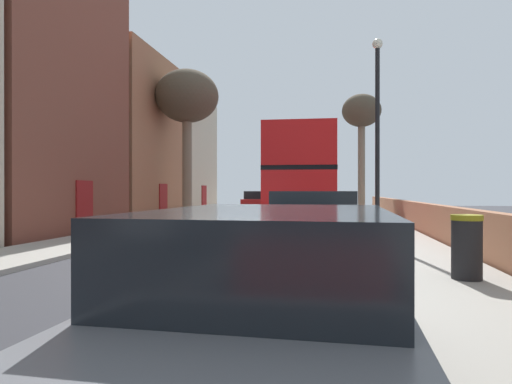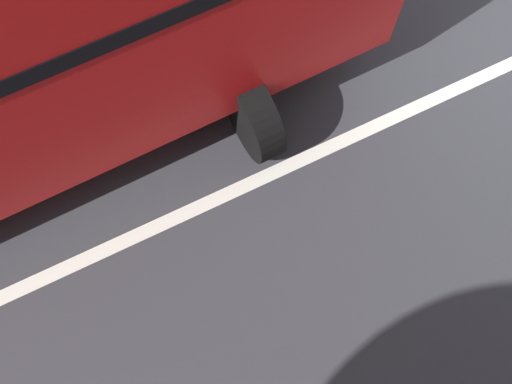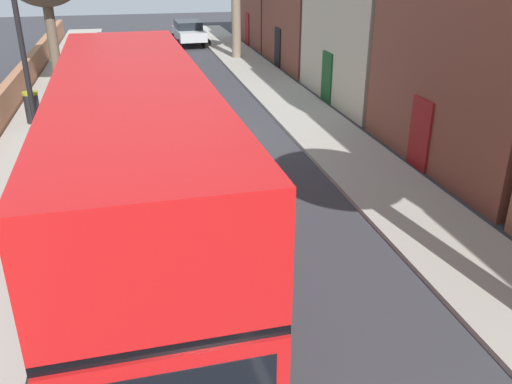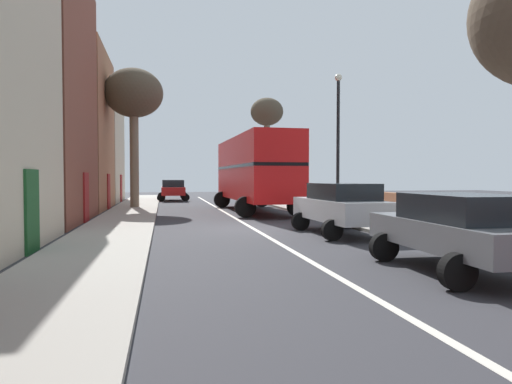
# 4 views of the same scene
# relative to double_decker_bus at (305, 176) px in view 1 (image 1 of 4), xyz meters

# --- Properties ---
(ground_plane) EXTENTS (84.00, 84.00, 0.00)m
(ground_plane) POSITION_rel_double_decker_bus_xyz_m (-1.70, -8.23, -2.35)
(ground_plane) COLOR #333338
(road_centre_line) EXTENTS (0.16, 54.00, 0.01)m
(road_centre_line) POSITION_rel_double_decker_bus_xyz_m (-1.70, -8.23, -2.35)
(road_centre_line) COLOR silver
(road_centre_line) RESTS_ON ground
(sidewalk_left) EXTENTS (2.60, 60.00, 0.12)m
(sidewalk_left) POSITION_rel_double_decker_bus_xyz_m (-6.60, -8.23, -2.29)
(sidewalk_left) COLOR #9E998E
(sidewalk_left) RESTS_ON ground
(sidewalk_right) EXTENTS (2.60, 60.00, 0.12)m
(sidewalk_right) POSITION_rel_double_decker_bus_xyz_m (3.20, -8.23, -2.29)
(sidewalk_right) COLOR #9E998E
(sidewalk_right) RESTS_ON ground
(boundary_wall_right) EXTENTS (0.36, 54.00, 1.23)m
(boundary_wall_right) POSITION_rel_double_decker_bus_xyz_m (4.75, -8.23, -1.74)
(boundary_wall_right) COLOR #9E6647
(boundary_wall_right) RESTS_ON ground
(double_decker_bus) EXTENTS (3.75, 10.74, 4.06)m
(double_decker_bus) POSITION_rel_double_decker_bus_xyz_m (0.00, 0.00, 0.00)
(double_decker_bus) COLOR red
(double_decker_bus) RESTS_ON ground
(parked_car_grey_right_0) EXTENTS (2.52, 4.41, 1.57)m
(parked_car_grey_right_0) POSITION_rel_double_decker_bus_xyz_m (0.80, -16.47, -1.45)
(parked_car_grey_right_0) COLOR slate
(parked_car_grey_right_0) RESTS_ON ground
(parked_car_red_left_1) EXTENTS (2.52, 4.49, 1.68)m
(parked_car_red_left_1) POSITION_rel_double_decker_bus_xyz_m (-4.20, 12.54, -1.40)
(parked_car_red_left_1) COLOR #AD1919
(parked_car_red_left_1) RESTS_ON ground
(parked_car_silver_right_4) EXTENTS (2.56, 4.49, 1.70)m
(parked_car_silver_right_4) POSITION_rel_double_decker_bus_xyz_m (0.80, -10.38, -1.39)
(parked_car_silver_right_4) COLOR #B7BABF
(parked_car_silver_right_4) RESTS_ON ground
(street_tree_left_0) EXTENTS (3.45, 3.45, 8.24)m
(street_tree_left_0) POSITION_rel_double_decker_bus_xyz_m (-6.65, 3.42, 4.39)
(street_tree_left_0) COLOR #7A6B56
(street_tree_left_0) RESTS_ON sidewalk_left
(street_tree_right_1) EXTENTS (2.61, 2.61, 8.09)m
(street_tree_right_1) POSITION_rel_double_decker_bus_xyz_m (3.15, 10.65, 4.43)
(street_tree_right_1) COLOR #7A6B56
(street_tree_right_1) RESTS_ON sidewalk_right
(lamppost_right) EXTENTS (0.32, 0.32, 6.31)m
(lamppost_right) POSITION_rel_double_decker_bus_xyz_m (2.60, -5.66, 1.45)
(lamppost_right) COLOR black
(lamppost_right) RESTS_ON sidewalk_right
(litter_bin_right) EXTENTS (0.55, 0.55, 1.16)m
(litter_bin_right) POSITION_rel_double_decker_bus_xyz_m (3.60, -11.34, -1.65)
(litter_bin_right) COLOR black
(litter_bin_right) RESTS_ON sidewalk_right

